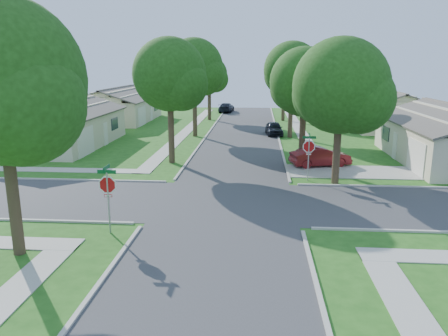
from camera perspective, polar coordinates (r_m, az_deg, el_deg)
name	(u,v)px	position (r m, az deg, el deg)	size (l,w,h in m)	color
ground	(227,202)	(23.08, 0.38, -4.45)	(100.00, 100.00, 0.00)	#225417
road_ns	(227,202)	(23.08, 0.38, -4.44)	(7.00, 100.00, 0.02)	#333335
sidewalk_ne	(299,130)	(48.63, 9.83, 4.94)	(1.20, 40.00, 0.04)	#9E9B91
sidewalk_nw	(189,128)	(49.02, -4.57, 5.17)	(1.20, 40.00, 0.04)	#9E9B91
driveway	(352,172)	(30.52, 16.34, -0.48)	(8.80, 3.60, 0.05)	#9E9B91
stop_sign_sw	(108,188)	(19.00, -14.96, -2.50)	(1.05, 0.80, 2.98)	gray
stop_sign_ne	(309,149)	(27.26, 11.02, 2.51)	(1.05, 0.80, 2.98)	gray
tree_e_near	(305,85)	(31.10, 10.55, 10.58)	(4.97, 4.80, 8.28)	#38281C
tree_e_mid	(293,73)	(43.03, 8.95, 12.22)	(5.59, 5.40, 9.21)	#38281C
tree_e_far	(285,73)	(56.00, 7.93, 12.25)	(5.17, 5.00, 8.72)	#38281C
tree_w_near	(170,78)	(31.54, -7.01, 11.60)	(5.38, 5.20, 8.97)	#38281C
tree_w_mid	(195,70)	(43.35, -3.83, 12.67)	(5.80, 5.60, 9.56)	#38281C
tree_w_far	(210,76)	(56.27, -1.90, 11.89)	(4.76, 4.60, 8.04)	#38281C
tree_sw_corner	(2,88)	(17.43, -26.98, 9.24)	(6.21, 6.00, 9.55)	#38281C
tree_ne_corner	(342,90)	(26.58, 15.10, 9.77)	(5.80, 5.60, 8.66)	#38281C
house_ne_far	(385,114)	(53.20, 20.34, 6.65)	(8.42, 13.60, 4.23)	#C2B999
house_nw_near	(58,129)	(41.24, -20.83, 4.84)	(8.42, 13.60, 4.23)	#C2B999
house_nw_far	(119,109)	(56.96, -13.61, 7.52)	(8.42, 13.60, 4.23)	#C2B999
car_driveway	(320,157)	(31.58, 12.47, 1.47)	(1.48, 4.24, 1.40)	maroon
car_curb_east	(274,128)	(44.82, 6.56, 5.16)	(1.56, 3.88, 1.32)	black
car_curb_west	(226,107)	(65.56, 0.30, 7.91)	(1.93, 4.74, 1.37)	black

